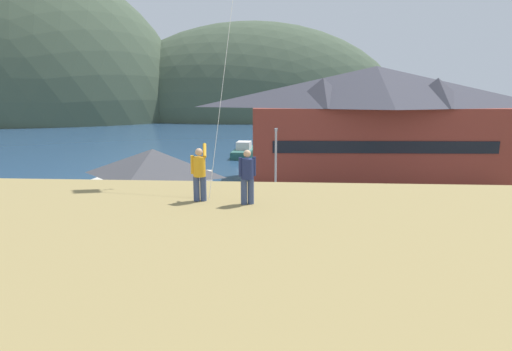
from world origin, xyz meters
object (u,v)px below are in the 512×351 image
Objects in this scene: parked_car_mid_row_far at (324,240)px; person_kite_flyer at (199,172)px; moored_boat_wharfside at (245,151)px; wharf_dock at (270,157)px; moored_boat_outer_mooring at (294,157)px; parked_car_back_row_left at (24,245)px; parked_car_corner_spot at (509,242)px; parked_car_front_row_red at (64,206)px; parked_car_front_row_end at (300,212)px; parked_car_back_row_right at (227,216)px; harbor_lodge at (374,122)px; parked_car_mid_row_near at (231,247)px; storage_shed_near_lot at (154,183)px; parked_car_lone_by_shed at (500,215)px; parking_light_pole at (276,163)px; person_companion at (247,175)px; parked_car_front_row_silver at (407,210)px.

person_kite_flyer reaches higher than parked_car_mid_row_far.
wharf_dock is at bearing -38.16° from moored_boat_wharfside.
moored_boat_outer_mooring is 36.92m from parked_car_back_row_left.
wharf_dock is 35.96m from parked_car_corner_spot.
person_kite_flyer is (10.92, -6.90, 5.42)m from parked_car_back_row_left.
parked_car_front_row_red is 0.99× the size of parked_car_mid_row_far.
parked_car_corner_spot is 12.11m from parked_car_front_row_end.
moored_boat_wharfside is 32.34m from parked_car_back_row_right.
parked_car_back_row_left is (-15.19, -33.64, 0.34)m from moored_boat_outer_mooring.
moored_boat_wharfside reaches higher than parked_car_corner_spot.
harbor_lodge is at bearing 44.09° from parked_car_back_row_left.
parked_car_mid_row_near is 9.14m from person_kite_flyer.
person_kite_flyer is at bearing -91.43° from wharf_dock.
parked_car_front_row_red is at bearing 178.13° from parked_car_front_row_end.
parked_car_corner_spot is at bearing -71.24° from moored_boat_outer_mooring.
parked_car_mid_row_near is (6.49, -8.00, -1.58)m from storage_shed_near_lot.
parked_car_corner_spot and parked_car_lone_by_shed have the same top height.
storage_shed_near_lot reaches higher than parked_car_mid_row_near.
person_kite_flyer is at bearing -32.28° from parked_car_back_row_left.
moored_boat_outer_mooring reaches higher than parked_car_back_row_left.
parked_car_mid_row_far is (17.82, -5.77, 0.00)m from parked_car_front_row_red.
storage_shed_near_lot is at bearing -97.25° from moored_boat_wharfside.
parked_car_mid_row_far is 0.69× the size of parking_light_pole.
person_kite_flyer reaches higher than storage_shed_near_lot.
person_companion is at bearing -109.17° from harbor_lodge.
parked_car_front_row_silver is 8.93m from parked_car_mid_row_far.
parking_light_pole is at bearing 78.75° from parked_car_mid_row_near.
parked_car_corner_spot and parked_car_front_row_end have the same top height.
parked_car_mid_row_near is at bearing -101.25° from parking_light_pole.
moored_boat_wharfside is at bearing 141.84° from wharf_dock.
parked_car_back_row_left is 0.98× the size of parked_car_mid_row_near.
storage_shed_near_lot reaches higher than parked_car_back_row_right.
harbor_lodge is at bearing 48.48° from parking_light_pole.
moored_boat_outer_mooring is (6.92, -4.57, 0.00)m from moored_boat_wharfside.
moored_boat_outer_mooring is at bearing -33.44° from moored_boat_wharfside.
parked_car_mid_row_near is at bearing -85.90° from moored_boat_wharfside.
parked_car_corner_spot reaches higher than wharf_dock.
parking_light_pole reaches higher than parked_car_lone_by_shed.
moored_boat_outer_mooring is 31.09m from parked_car_front_row_red.
parked_car_front_row_end is 5.34m from parked_car_mid_row_far.
parked_car_mid_row_far is at bearing -156.25° from parked_car_lone_by_shed.
parked_car_front_row_silver is 1.03× the size of parked_car_back_row_right.
moored_boat_wharfside is at bearing 146.56° from moored_boat_outer_mooring.
parking_light_pole reaches higher than parked_car_back_row_left.
parked_car_front_row_end is at bearing 101.73° from parked_car_mid_row_far.
parked_car_mid_row_near is at bearing 101.23° from person_companion.
moored_boat_outer_mooring is 1.35× the size of parked_car_back_row_right.
parked_car_mid_row_far is (-6.32, -6.31, 0.00)m from parked_car_front_row_silver.
parked_car_corner_spot is at bearing -16.43° from storage_shed_near_lot.
parked_car_front_row_end is 7.70m from parked_car_mid_row_near.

